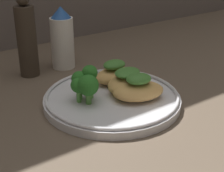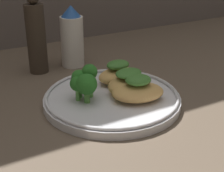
{
  "view_description": "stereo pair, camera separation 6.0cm",
  "coord_description": "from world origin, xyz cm",
  "px_view_note": "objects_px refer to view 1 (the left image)",
  "views": [
    {
      "loc": [
        -31.27,
        -44.66,
        28.27
      ],
      "look_at": [
        0.0,
        0.0,
        3.4
      ],
      "focal_mm": 55.0,
      "sensor_mm": 36.0,
      "label": 1
    },
    {
      "loc": [
        -26.19,
        -47.82,
        28.27
      ],
      "look_at": [
        0.0,
        0.0,
        3.4
      ],
      "focal_mm": 55.0,
      "sensor_mm": 36.0,
      "label": 2
    }
  ],
  "objects_px": {
    "pepper_grinder": "(27,39)",
    "sauce_bottle": "(62,39)",
    "broccoli_bunch": "(85,82)",
    "plate": "(112,98)"
  },
  "relations": [
    {
      "from": "plate",
      "to": "broccoli_bunch",
      "type": "bearing_deg",
      "value": 166.69
    },
    {
      "from": "broccoli_bunch",
      "to": "sauce_bottle",
      "type": "bearing_deg",
      "value": 72.77
    },
    {
      "from": "broccoli_bunch",
      "to": "pepper_grinder",
      "type": "distance_m",
      "value": 0.2
    },
    {
      "from": "plate",
      "to": "sauce_bottle",
      "type": "distance_m",
      "value": 0.22
    },
    {
      "from": "sauce_bottle",
      "to": "broccoli_bunch",
      "type": "bearing_deg",
      "value": -107.23
    },
    {
      "from": "plate",
      "to": "pepper_grinder",
      "type": "height_order",
      "value": "pepper_grinder"
    },
    {
      "from": "plate",
      "to": "pepper_grinder",
      "type": "bearing_deg",
      "value": 107.65
    },
    {
      "from": "pepper_grinder",
      "to": "sauce_bottle",
      "type": "bearing_deg",
      "value": -0.0
    },
    {
      "from": "plate",
      "to": "broccoli_bunch",
      "type": "distance_m",
      "value": 0.06
    },
    {
      "from": "sauce_bottle",
      "to": "pepper_grinder",
      "type": "distance_m",
      "value": 0.08
    }
  ]
}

